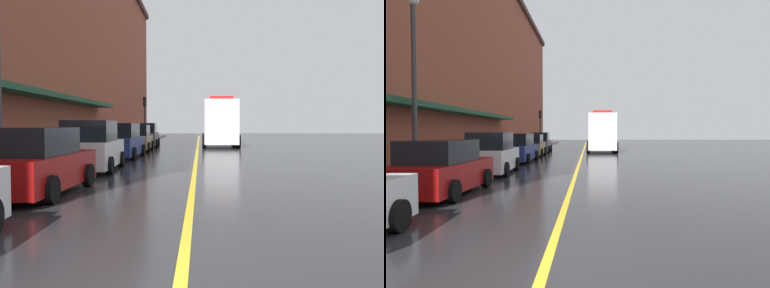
{
  "view_description": "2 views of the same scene",
  "coord_description": "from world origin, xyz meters",
  "views": [
    {
      "loc": [
        0.22,
        -4.33,
        1.76
      ],
      "look_at": [
        -0.17,
        15.21,
        0.86
      ],
      "focal_mm": 39.97,
      "sensor_mm": 36.0,
      "label": 1
    },
    {
      "loc": [
        0.64,
        -4.54,
        1.94
      ],
      "look_at": [
        -0.25,
        22.01,
        1.01
      ],
      "focal_mm": 33.21,
      "sensor_mm": 36.0,
      "label": 2
    }
  ],
  "objects": [
    {
      "name": "parked_car_3",
      "position": [
        -3.95,
        17.96,
        0.85
      ],
      "size": [
        2.1,
        4.78,
        1.82
      ],
      "rotation": [
        0.0,
        0.0,
        1.55
      ],
      "color": "navy",
      "rests_on": "ground"
    },
    {
      "name": "ground_plane",
      "position": [
        0.0,
        25.0,
        0.0
      ],
      "size": [
        112.0,
        112.0,
        0.0
      ],
      "primitive_type": "plane",
      "color": "#232326"
    },
    {
      "name": "parking_meter_0",
      "position": [
        -5.35,
        8.97,
        1.06
      ],
      "size": [
        0.14,
        0.18,
        1.33
      ],
      "color": "#4C4C51",
      "rests_on": "sidewalk_left"
    },
    {
      "name": "street_lamp_left",
      "position": [
        -5.95,
        8.61,
        4.4
      ],
      "size": [
        0.44,
        0.44,
        6.94
      ],
      "color": "#33383D",
      "rests_on": "sidewalk_left"
    },
    {
      "name": "traffic_light_near",
      "position": [
        -5.29,
        37.76,
        3.16
      ],
      "size": [
        0.38,
        0.36,
        4.3
      ],
      "color": "#232326",
      "rests_on": "sidewalk_left"
    },
    {
      "name": "parking_meter_1",
      "position": [
        -5.35,
        7.14,
        1.06
      ],
      "size": [
        0.14,
        0.18,
        1.33
      ],
      "color": "#4C4C51",
      "rests_on": "sidewalk_left"
    },
    {
      "name": "sidewalk_left",
      "position": [
        -6.2,
        25.0,
        0.07
      ],
      "size": [
        2.4,
        70.0,
        0.15
      ],
      "primitive_type": "cube",
      "color": "gray",
      "rests_on": "ground"
    },
    {
      "name": "lane_center_stripe",
      "position": [
        0.0,
        25.0,
        0.0
      ],
      "size": [
        0.16,
        70.0,
        0.01
      ],
      "primitive_type": "cube",
      "color": "gold",
      "rests_on": "ground"
    },
    {
      "name": "parked_car_4",
      "position": [
        -3.98,
        23.66,
        0.8
      ],
      "size": [
        2.04,
        4.18,
        1.72
      ],
      "rotation": [
        0.0,
        0.0,
        1.59
      ],
      "color": "#A5844C",
      "rests_on": "ground"
    },
    {
      "name": "parked_car_5",
      "position": [
        -4.05,
        28.95,
        0.87
      ],
      "size": [
        2.11,
        4.9,
        1.86
      ],
      "rotation": [
        0.0,
        0.0,
        1.61
      ],
      "color": "#595B60",
      "rests_on": "ground"
    },
    {
      "name": "box_truck",
      "position": [
        1.76,
        29.61,
        1.81
      ],
      "size": [
        2.84,
        7.55,
        3.81
      ],
      "rotation": [
        0.0,
        0.0,
        -1.58
      ],
      "color": "silver",
      "rests_on": "ground"
    },
    {
      "name": "parked_car_2",
      "position": [
        -3.92,
        11.75,
        0.88
      ],
      "size": [
        2.18,
        4.44,
        1.9
      ],
      "rotation": [
        0.0,
        0.0,
        1.61
      ],
      "color": "silver",
      "rests_on": "ground"
    },
    {
      "name": "parked_car_1",
      "position": [
        -3.95,
        6.29,
        0.79
      ],
      "size": [
        2.18,
        4.45,
        1.68
      ],
      "rotation": [
        0.0,
        0.0,
        1.53
      ],
      "color": "maroon",
      "rests_on": "ground"
    },
    {
      "name": "brick_building_left",
      "position": [
        -12.93,
        24.0,
        8.51
      ],
      "size": [
        12.23,
        64.0,
        17.01
      ],
      "color": "brown",
      "rests_on": "ground"
    }
  ]
}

